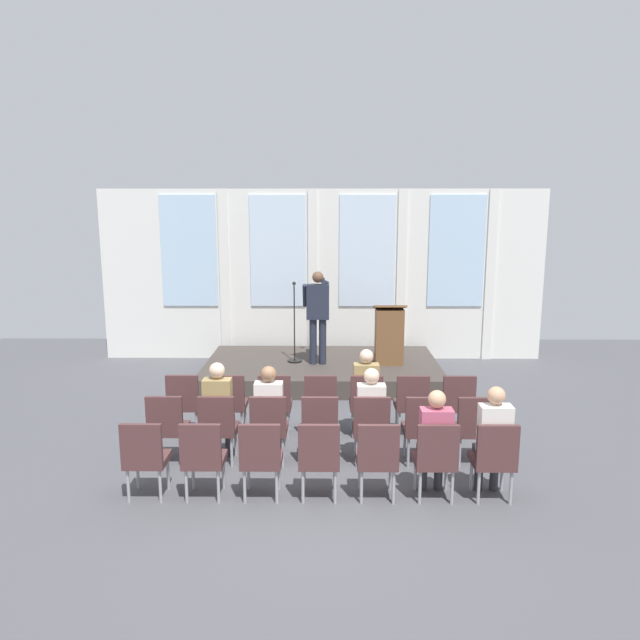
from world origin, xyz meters
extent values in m
plane|color=#4C4C51|center=(0.00, 0.00, 0.00)|extent=(16.23, 16.23, 0.00)
cube|color=silver|center=(0.00, 6.24, 1.82)|extent=(9.47, 0.10, 3.65)
cube|color=silver|center=(-2.84, 6.18, 2.35)|extent=(1.18, 0.04, 2.35)
cube|color=silver|center=(-2.10, 6.19, 1.82)|extent=(0.20, 0.08, 3.65)
cube|color=silver|center=(-0.95, 6.18, 2.35)|extent=(1.18, 0.04, 2.35)
cube|color=silver|center=(-0.21, 6.19, 1.82)|extent=(0.20, 0.08, 3.65)
cube|color=silver|center=(0.95, 6.18, 2.35)|extent=(1.18, 0.04, 2.35)
cube|color=silver|center=(1.69, 6.19, 1.82)|extent=(0.20, 0.08, 3.65)
cube|color=silver|center=(2.84, 6.18, 2.35)|extent=(1.18, 0.04, 2.35)
cube|color=silver|center=(3.58, 6.19, 1.82)|extent=(0.20, 0.08, 3.65)
cube|color=#3F3833|center=(0.00, 4.63, 0.17)|extent=(4.44, 2.63, 0.34)
cylinder|color=#232838|center=(-0.17, 4.48, 0.77)|extent=(0.14, 0.14, 0.87)
cylinder|color=#232838|center=(0.01, 4.48, 0.77)|extent=(0.14, 0.14, 0.87)
cube|color=#232838|center=(-0.08, 4.48, 1.53)|extent=(0.42, 0.22, 0.65)
cube|color=#26663F|center=(-0.08, 4.59, 1.61)|extent=(0.06, 0.01, 0.39)
sphere|color=brown|center=(-0.08, 4.49, 1.99)|extent=(0.21, 0.21, 0.21)
cylinder|color=#232838|center=(-0.32, 4.56, 1.64)|extent=(0.09, 0.28, 0.45)
cylinder|color=#232838|center=(0.06, 4.61, 1.87)|extent=(0.15, 0.36, 0.15)
cylinder|color=#232838|center=(0.00, 4.74, 1.91)|extent=(0.11, 0.34, 0.15)
sphere|color=brown|center=(-0.12, 5.00, 1.98)|extent=(0.10, 0.10, 0.10)
cylinder|color=black|center=(-0.53, 4.64, 0.35)|extent=(0.28, 0.28, 0.03)
cylinder|color=black|center=(-0.53, 4.64, 1.09)|extent=(0.02, 0.02, 1.45)
sphere|color=#262626|center=(-0.53, 4.64, 1.86)|extent=(0.07, 0.07, 0.07)
cube|color=brown|center=(1.27, 4.53, 0.86)|extent=(0.52, 0.40, 1.05)
cube|color=brown|center=(1.27, 4.55, 1.43)|extent=(0.60, 0.48, 0.14)
cylinder|color=#99999E|center=(-1.78, 1.96, 0.20)|extent=(0.04, 0.04, 0.40)
cylinder|color=#99999E|center=(-2.14, 1.96, 0.20)|extent=(0.04, 0.04, 0.40)
cylinder|color=#99999E|center=(-1.78, 1.62, 0.20)|extent=(0.04, 0.04, 0.40)
cylinder|color=#99999E|center=(-2.14, 1.62, 0.20)|extent=(0.04, 0.04, 0.40)
cube|color=#4C2D2D|center=(-1.96, 1.79, 0.44)|extent=(0.46, 0.44, 0.08)
cube|color=#4C2D2D|center=(-1.96, 1.60, 0.71)|extent=(0.46, 0.06, 0.46)
cylinder|color=#99999E|center=(-1.13, 1.96, 0.20)|extent=(0.04, 0.04, 0.40)
cylinder|color=#99999E|center=(-1.49, 1.96, 0.20)|extent=(0.04, 0.04, 0.40)
cylinder|color=#99999E|center=(-1.13, 1.62, 0.20)|extent=(0.04, 0.04, 0.40)
cylinder|color=#99999E|center=(-1.49, 1.62, 0.20)|extent=(0.04, 0.04, 0.40)
cube|color=#4C2D2D|center=(-1.31, 1.79, 0.44)|extent=(0.46, 0.44, 0.08)
cube|color=#4C2D2D|center=(-1.31, 1.60, 0.71)|extent=(0.46, 0.06, 0.46)
cylinder|color=#99999E|center=(-0.47, 1.96, 0.20)|extent=(0.04, 0.04, 0.40)
cylinder|color=#99999E|center=(-0.83, 1.96, 0.20)|extent=(0.04, 0.04, 0.40)
cylinder|color=#99999E|center=(-0.47, 1.62, 0.20)|extent=(0.04, 0.04, 0.40)
cylinder|color=#99999E|center=(-0.83, 1.62, 0.20)|extent=(0.04, 0.04, 0.40)
cube|color=#4C2D2D|center=(-0.65, 1.79, 0.44)|extent=(0.46, 0.44, 0.08)
cube|color=#4C2D2D|center=(-0.65, 1.60, 0.71)|extent=(0.46, 0.06, 0.46)
cylinder|color=#99999E|center=(0.18, 1.96, 0.20)|extent=(0.04, 0.04, 0.40)
cylinder|color=#99999E|center=(-0.18, 1.96, 0.20)|extent=(0.04, 0.04, 0.40)
cylinder|color=#99999E|center=(0.18, 1.62, 0.20)|extent=(0.04, 0.04, 0.40)
cylinder|color=#99999E|center=(-0.18, 1.62, 0.20)|extent=(0.04, 0.04, 0.40)
cube|color=#4C2D2D|center=(0.00, 1.79, 0.44)|extent=(0.46, 0.44, 0.08)
cube|color=#4C2D2D|center=(0.00, 1.60, 0.71)|extent=(0.46, 0.06, 0.46)
cylinder|color=#99999E|center=(0.83, 1.96, 0.20)|extent=(0.04, 0.04, 0.40)
cylinder|color=#99999E|center=(0.47, 1.96, 0.20)|extent=(0.04, 0.04, 0.40)
cylinder|color=#99999E|center=(0.83, 1.62, 0.20)|extent=(0.04, 0.04, 0.40)
cylinder|color=#99999E|center=(0.47, 1.62, 0.20)|extent=(0.04, 0.04, 0.40)
cube|color=#4C2D2D|center=(0.65, 1.79, 0.44)|extent=(0.46, 0.44, 0.08)
cube|color=#4C2D2D|center=(0.65, 1.60, 0.71)|extent=(0.46, 0.06, 0.46)
cylinder|color=#2D2D33|center=(0.56, 1.97, 0.22)|extent=(0.10, 0.10, 0.44)
cylinder|color=#2D2D33|center=(0.74, 1.97, 0.22)|extent=(0.10, 0.10, 0.44)
cube|color=#2D2D33|center=(0.65, 1.85, 0.50)|extent=(0.34, 0.36, 0.12)
cube|color=#997F4C|center=(0.65, 1.74, 0.82)|extent=(0.36, 0.20, 0.51)
sphere|color=beige|center=(0.65, 1.76, 1.18)|extent=(0.20, 0.20, 0.20)
cylinder|color=#99999E|center=(1.49, 1.96, 0.20)|extent=(0.04, 0.04, 0.40)
cylinder|color=#99999E|center=(1.13, 1.96, 0.20)|extent=(0.04, 0.04, 0.40)
cylinder|color=#99999E|center=(1.49, 1.62, 0.20)|extent=(0.04, 0.04, 0.40)
cylinder|color=#99999E|center=(1.13, 1.62, 0.20)|extent=(0.04, 0.04, 0.40)
cube|color=#4C2D2D|center=(1.31, 1.79, 0.44)|extent=(0.46, 0.44, 0.08)
cube|color=#4C2D2D|center=(1.31, 1.60, 0.71)|extent=(0.46, 0.06, 0.46)
cylinder|color=#99999E|center=(2.14, 1.96, 0.20)|extent=(0.04, 0.04, 0.40)
cylinder|color=#99999E|center=(1.78, 1.96, 0.20)|extent=(0.04, 0.04, 0.40)
cylinder|color=#99999E|center=(2.14, 1.62, 0.20)|extent=(0.04, 0.04, 0.40)
cylinder|color=#99999E|center=(1.78, 1.62, 0.20)|extent=(0.04, 0.04, 0.40)
cube|color=#4C2D2D|center=(1.96, 1.79, 0.44)|extent=(0.46, 0.44, 0.08)
cube|color=#4C2D2D|center=(1.96, 1.60, 0.71)|extent=(0.46, 0.06, 0.46)
cylinder|color=#99999E|center=(-1.78, 1.00, 0.20)|extent=(0.04, 0.04, 0.40)
cylinder|color=#99999E|center=(-2.14, 1.00, 0.20)|extent=(0.04, 0.04, 0.40)
cylinder|color=#99999E|center=(-1.78, 0.66, 0.20)|extent=(0.04, 0.04, 0.40)
cylinder|color=#99999E|center=(-2.14, 0.66, 0.20)|extent=(0.04, 0.04, 0.40)
cube|color=#4C2D2D|center=(-1.96, 0.83, 0.44)|extent=(0.46, 0.44, 0.08)
cube|color=#4C2D2D|center=(-1.96, 0.64, 0.71)|extent=(0.46, 0.06, 0.46)
cylinder|color=#99999E|center=(-1.13, 1.00, 0.20)|extent=(0.04, 0.04, 0.40)
cylinder|color=#99999E|center=(-1.49, 1.00, 0.20)|extent=(0.04, 0.04, 0.40)
cylinder|color=#99999E|center=(-1.13, 0.66, 0.20)|extent=(0.04, 0.04, 0.40)
cylinder|color=#99999E|center=(-1.49, 0.66, 0.20)|extent=(0.04, 0.04, 0.40)
cube|color=#4C2D2D|center=(-1.31, 0.83, 0.44)|extent=(0.46, 0.44, 0.08)
cube|color=#4C2D2D|center=(-1.31, 0.64, 0.71)|extent=(0.46, 0.06, 0.46)
cylinder|color=#2D2D33|center=(-1.40, 1.01, 0.22)|extent=(0.10, 0.10, 0.44)
cylinder|color=#2D2D33|center=(-1.22, 1.01, 0.22)|extent=(0.10, 0.10, 0.44)
cube|color=#2D2D33|center=(-1.31, 0.89, 0.50)|extent=(0.34, 0.36, 0.12)
cube|color=#997F4C|center=(-1.31, 0.78, 0.84)|extent=(0.36, 0.20, 0.57)
sphere|color=beige|center=(-1.31, 0.80, 1.24)|extent=(0.20, 0.20, 0.20)
cylinder|color=#99999E|center=(-0.47, 1.00, 0.20)|extent=(0.04, 0.04, 0.40)
cylinder|color=#99999E|center=(-0.83, 1.00, 0.20)|extent=(0.04, 0.04, 0.40)
cylinder|color=#99999E|center=(-0.47, 0.66, 0.20)|extent=(0.04, 0.04, 0.40)
cylinder|color=#99999E|center=(-0.83, 0.66, 0.20)|extent=(0.04, 0.04, 0.40)
cube|color=#4C2D2D|center=(-0.65, 0.83, 0.44)|extent=(0.46, 0.44, 0.08)
cube|color=#4C2D2D|center=(-0.65, 0.64, 0.71)|extent=(0.46, 0.06, 0.46)
cylinder|color=#2D2D33|center=(-0.74, 1.01, 0.22)|extent=(0.10, 0.10, 0.44)
cylinder|color=#2D2D33|center=(-0.56, 1.01, 0.22)|extent=(0.10, 0.10, 0.44)
cube|color=#2D2D33|center=(-0.65, 0.89, 0.50)|extent=(0.34, 0.36, 0.12)
cube|color=silver|center=(-0.65, 0.78, 0.82)|extent=(0.36, 0.20, 0.52)
sphere|color=#8C6647|center=(-0.65, 0.80, 1.19)|extent=(0.20, 0.20, 0.20)
cylinder|color=#99999E|center=(0.18, 1.00, 0.20)|extent=(0.04, 0.04, 0.40)
cylinder|color=#99999E|center=(-0.18, 1.00, 0.20)|extent=(0.04, 0.04, 0.40)
cylinder|color=#99999E|center=(0.18, 0.66, 0.20)|extent=(0.04, 0.04, 0.40)
cylinder|color=#99999E|center=(-0.18, 0.66, 0.20)|extent=(0.04, 0.04, 0.40)
cube|color=#4C2D2D|center=(0.00, 0.83, 0.44)|extent=(0.46, 0.44, 0.08)
cube|color=#4C2D2D|center=(0.00, 0.64, 0.71)|extent=(0.46, 0.06, 0.46)
cylinder|color=#99999E|center=(0.83, 1.00, 0.20)|extent=(0.04, 0.04, 0.40)
cylinder|color=#99999E|center=(0.47, 1.00, 0.20)|extent=(0.04, 0.04, 0.40)
cylinder|color=#99999E|center=(0.83, 0.66, 0.20)|extent=(0.04, 0.04, 0.40)
cylinder|color=#99999E|center=(0.47, 0.66, 0.20)|extent=(0.04, 0.04, 0.40)
cube|color=#4C2D2D|center=(0.65, 0.83, 0.44)|extent=(0.46, 0.44, 0.08)
cube|color=#4C2D2D|center=(0.65, 0.64, 0.71)|extent=(0.46, 0.06, 0.46)
cylinder|color=#2D2D33|center=(0.56, 1.01, 0.22)|extent=(0.10, 0.10, 0.44)
cylinder|color=#2D2D33|center=(0.74, 1.01, 0.22)|extent=(0.10, 0.10, 0.44)
cube|color=#2D2D33|center=(0.65, 0.89, 0.50)|extent=(0.34, 0.36, 0.12)
cube|color=silver|center=(0.65, 0.78, 0.81)|extent=(0.36, 0.20, 0.50)
sphere|color=beige|center=(0.65, 0.80, 1.17)|extent=(0.20, 0.20, 0.20)
cylinder|color=#99999E|center=(1.49, 1.00, 0.20)|extent=(0.04, 0.04, 0.40)
cylinder|color=#99999E|center=(1.13, 1.00, 0.20)|extent=(0.04, 0.04, 0.40)
cylinder|color=#99999E|center=(1.49, 0.66, 0.20)|extent=(0.04, 0.04, 0.40)
cylinder|color=#99999E|center=(1.13, 0.66, 0.20)|extent=(0.04, 0.04, 0.40)
cube|color=#4C2D2D|center=(1.31, 0.83, 0.44)|extent=(0.46, 0.44, 0.08)
cube|color=#4C2D2D|center=(1.31, 0.64, 0.71)|extent=(0.46, 0.06, 0.46)
cylinder|color=#99999E|center=(2.14, 1.00, 0.20)|extent=(0.04, 0.04, 0.40)
cylinder|color=#99999E|center=(1.78, 1.00, 0.20)|extent=(0.04, 0.04, 0.40)
cylinder|color=#99999E|center=(2.14, 0.66, 0.20)|extent=(0.04, 0.04, 0.40)
cylinder|color=#99999E|center=(1.78, 0.66, 0.20)|extent=(0.04, 0.04, 0.40)
cube|color=#4C2D2D|center=(1.96, 0.83, 0.44)|extent=(0.46, 0.44, 0.08)
cube|color=#4C2D2D|center=(1.96, 0.64, 0.71)|extent=(0.46, 0.06, 0.46)
cylinder|color=#99999E|center=(-1.78, 0.05, 0.20)|extent=(0.04, 0.04, 0.40)
cylinder|color=#99999E|center=(-2.14, 0.05, 0.20)|extent=(0.04, 0.04, 0.40)
cylinder|color=#99999E|center=(-1.78, -0.29, 0.20)|extent=(0.04, 0.04, 0.40)
cylinder|color=#99999E|center=(-2.14, -0.29, 0.20)|extent=(0.04, 0.04, 0.40)
cube|color=#4C2D2D|center=(-1.96, -0.12, 0.44)|extent=(0.46, 0.44, 0.08)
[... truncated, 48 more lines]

